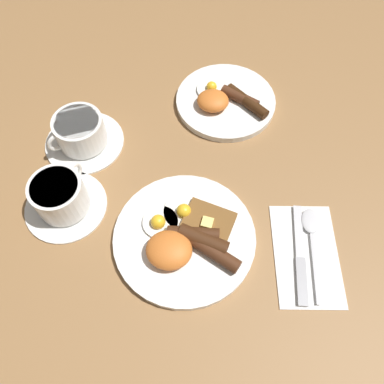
{
  "coord_description": "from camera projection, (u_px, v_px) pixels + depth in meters",
  "views": [
    {
      "loc": [
        0.04,
        -0.26,
        0.64
      ],
      "look_at": [
        0.0,
        0.09,
        0.03
      ],
      "focal_mm": 35.0,
      "sensor_mm": 36.0,
      "label": 1
    }
  ],
  "objects": [
    {
      "name": "knife",
      "position": [
        300.0,
        259.0,
        0.66
      ],
      "size": [
        0.02,
        0.19,
        0.01
      ],
      "rotation": [
        0.0,
        0.0,
        1.59
      ],
      "color": "silver",
      "rests_on": "napkin"
    },
    {
      "name": "teacup_far",
      "position": [
        81.0,
        134.0,
        0.76
      ],
      "size": [
        0.16,
        0.16,
        0.07
      ],
      "color": "white",
      "rests_on": "ground_plane"
    },
    {
      "name": "teacup_near",
      "position": [
        61.0,
        197.0,
        0.68
      ],
      "size": [
        0.16,
        0.16,
        0.08
      ],
      "color": "white",
      "rests_on": "ground_plane"
    },
    {
      "name": "spoon",
      "position": [
        312.0,
        230.0,
        0.68
      ],
      "size": [
        0.04,
        0.18,
        0.01
      ],
      "rotation": [
        0.0,
        0.0,
        1.61
      ],
      "color": "silver",
      "rests_on": "napkin"
    },
    {
      "name": "breakfast_plate_far",
      "position": [
        225.0,
        101.0,
        0.83
      ],
      "size": [
        0.22,
        0.22,
        0.05
      ],
      "color": "white",
      "rests_on": "ground_plane"
    },
    {
      "name": "ground_plane",
      "position": [
        185.0,
        239.0,
        0.68
      ],
      "size": [
        3.0,
        3.0,
        0.0
      ],
      "primitive_type": "plane",
      "color": "olive"
    },
    {
      "name": "breakfast_plate_near",
      "position": [
        186.0,
        237.0,
        0.67
      ],
      "size": [
        0.26,
        0.26,
        0.05
      ],
      "color": "white",
      "rests_on": "ground_plane"
    },
    {
      "name": "napkin",
      "position": [
        306.0,
        254.0,
        0.67
      ],
      "size": [
        0.13,
        0.2,
        0.01
      ],
      "primitive_type": "cube",
      "rotation": [
        0.0,
        0.0,
        0.09
      ],
      "color": "white",
      "rests_on": "ground_plane"
    }
  ]
}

